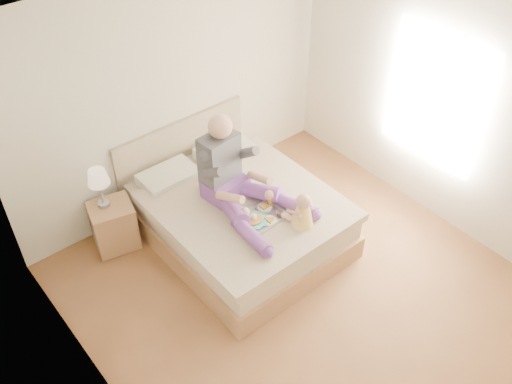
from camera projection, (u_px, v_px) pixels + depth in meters
room at (318, 172)px, 4.81m from camera, size 4.02×4.22×2.71m
bed at (235, 213)px, 6.18m from camera, size 1.70×2.18×1.00m
nightstand at (114, 226)px, 6.10m from camera, size 0.53×0.49×0.54m
lamp at (98, 179)px, 5.71m from camera, size 0.22×0.22×0.46m
adult at (234, 179)px, 5.71m from camera, size 0.83×1.22×0.99m
tray at (260, 215)px, 5.68m from camera, size 0.49×0.39×0.13m
baby at (302, 212)px, 5.54m from camera, size 0.25×0.34×0.37m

